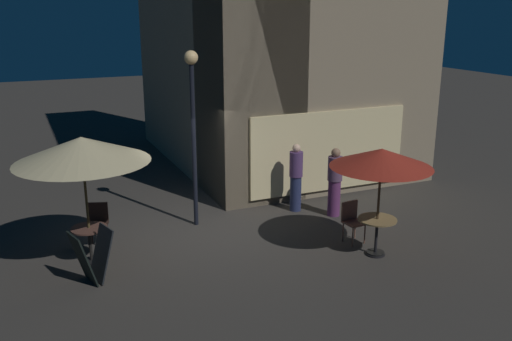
# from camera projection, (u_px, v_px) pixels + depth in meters

# --- Properties ---
(ground_plane) EXTENTS (60.00, 60.00, 0.00)m
(ground_plane) POSITION_uv_depth(u_px,v_px,m) (199.00, 230.00, 12.60)
(ground_plane) COLOR #35322D
(cafe_building) EXTENTS (6.41, 8.75, 7.75)m
(cafe_building) POSITION_uv_depth(u_px,v_px,m) (253.00, 42.00, 16.05)
(cafe_building) COLOR gray
(cafe_building) RESTS_ON ground
(street_lamp_near_corner) EXTENTS (0.30, 0.30, 3.96)m
(street_lamp_near_corner) POSITION_uv_depth(u_px,v_px,m) (193.00, 109.00, 12.18)
(street_lamp_near_corner) COLOR black
(street_lamp_near_corner) RESTS_ON ground
(menu_sandwich_board) EXTENTS (0.79, 0.71, 0.99)m
(menu_sandwich_board) POSITION_uv_depth(u_px,v_px,m) (92.00, 256.00, 10.10)
(menu_sandwich_board) COLOR black
(menu_sandwich_board) RESTS_ON ground
(cafe_table_0) EXTENTS (0.78, 0.78, 0.78)m
(cafe_table_0) POSITION_uv_depth(u_px,v_px,m) (377.00, 228.00, 11.21)
(cafe_table_0) COLOR black
(cafe_table_0) RESTS_ON ground
(cafe_table_1) EXTENTS (0.70, 0.70, 0.74)m
(cafe_table_1) POSITION_uv_depth(u_px,v_px,m) (90.00, 238.00, 10.86)
(cafe_table_1) COLOR black
(cafe_table_1) RESTS_ON ground
(patio_umbrella_0) EXTENTS (2.01, 2.01, 2.22)m
(patio_umbrella_0) POSITION_uv_depth(u_px,v_px,m) (381.00, 159.00, 10.80)
(patio_umbrella_0) COLOR black
(patio_umbrella_0) RESTS_ON ground
(patio_umbrella_1) EXTENTS (2.53, 2.53, 2.54)m
(patio_umbrella_1) POSITION_uv_depth(u_px,v_px,m) (82.00, 150.00, 10.36)
(patio_umbrella_1) COLOR black
(patio_umbrella_1) RESTS_ON ground
(cafe_chair_0) EXTENTS (0.45, 0.45, 0.88)m
(cafe_chair_0) POSITION_uv_depth(u_px,v_px,m) (352.00, 218.00, 11.88)
(cafe_chair_0) COLOR brown
(cafe_chair_0) RESTS_ON ground
(cafe_chair_1) EXTENTS (0.52, 0.52, 0.93)m
(cafe_chair_1) POSITION_uv_depth(u_px,v_px,m) (98.00, 220.00, 11.65)
(cafe_chair_1) COLOR black
(cafe_chair_1) RESTS_ON ground
(patron_standing_0) EXTENTS (0.33, 0.33, 1.68)m
(patron_standing_0) POSITION_uv_depth(u_px,v_px,m) (296.00, 177.00, 13.61)
(patron_standing_0) COLOR navy
(patron_standing_0) RESTS_ON ground
(patron_standing_1) EXTENTS (0.35, 0.35, 1.67)m
(patron_standing_1) POSITION_uv_depth(u_px,v_px,m) (335.00, 182.00, 13.28)
(patron_standing_1) COLOR #632E5F
(patron_standing_1) RESTS_ON ground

